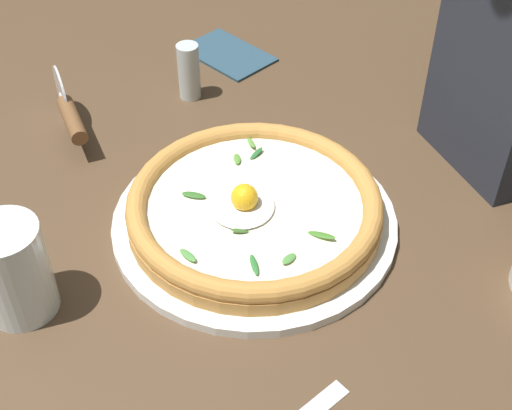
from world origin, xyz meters
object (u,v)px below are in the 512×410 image
object	(u,v)px
drinking_glass	(15,276)
pizza_cutter	(69,111)
pizza	(256,206)
pepper_shaker	(189,71)
folded_napkin	(228,53)

from	to	relation	value
drinking_glass	pizza_cutter	bearing A→B (deg)	-7.89
pizza	pizza_cutter	xyz separation A→B (m)	(0.21, 0.22, 0.01)
pizza	pepper_shaker	world-z (taller)	pepper_shaker
folded_napkin	pepper_shaker	bearing A→B (deg)	147.03
pizza_cutter	folded_napkin	world-z (taller)	pizza_cutter
pizza	drinking_glass	bearing A→B (deg)	107.93
pizza	folded_napkin	size ratio (longest dim) A/B	2.14
pizza	folded_napkin	xyz separation A→B (m)	(0.39, -0.02, -0.03)
folded_napkin	pepper_shaker	world-z (taller)	pepper_shaker
pizza	pepper_shaker	bearing A→B (deg)	10.51
folded_napkin	pepper_shaker	xyz separation A→B (m)	(-0.11, 0.07, 0.04)
pizza	pepper_shaker	size ratio (longest dim) A/B	3.57
pizza	pizza_cutter	world-z (taller)	pizza_cutter
pepper_shaker	folded_napkin	bearing A→B (deg)	-32.97
drinking_glass	folded_napkin	xyz separation A→B (m)	(0.48, -0.28, -0.04)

